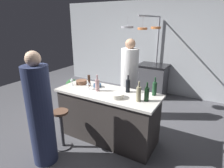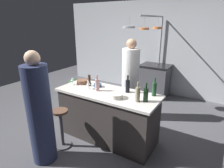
# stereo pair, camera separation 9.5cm
# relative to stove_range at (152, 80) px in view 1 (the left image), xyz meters

# --- Properties ---
(ground_plane) EXTENTS (9.00, 9.00, 0.00)m
(ground_plane) POSITION_rel_stove_range_xyz_m (0.00, -2.45, -0.45)
(ground_plane) COLOR #4C4C51
(back_wall) EXTENTS (6.40, 0.16, 2.60)m
(back_wall) POSITION_rel_stove_range_xyz_m (0.00, 0.40, 0.85)
(back_wall) COLOR #B2B7BC
(back_wall) RESTS_ON ground_plane
(kitchen_island) EXTENTS (1.80, 0.72, 0.90)m
(kitchen_island) POSITION_rel_stove_range_xyz_m (0.00, -2.45, 0.01)
(kitchen_island) COLOR #332D2B
(kitchen_island) RESTS_ON ground_plane
(stove_range) EXTENTS (0.80, 0.64, 0.89)m
(stove_range) POSITION_rel_stove_range_xyz_m (0.00, 0.00, 0.00)
(stove_range) COLOR #47474C
(stove_range) RESTS_ON ground_plane
(chef) EXTENTS (0.36, 0.36, 1.72)m
(chef) POSITION_rel_stove_range_xyz_m (-0.03, -1.52, 0.35)
(chef) COLOR white
(chef) RESTS_ON ground_plane
(bar_stool_left) EXTENTS (0.28, 0.28, 0.68)m
(bar_stool_left) POSITION_rel_stove_range_xyz_m (-0.52, -3.07, -0.07)
(bar_stool_left) COLOR #4C4C51
(bar_stool_left) RESTS_ON ground_plane
(guest_left) EXTENTS (0.36, 0.36, 1.70)m
(guest_left) POSITION_rel_stove_range_xyz_m (-0.52, -3.44, 0.34)
(guest_left) COLOR #262D4C
(guest_left) RESTS_ON ground_plane
(overhead_pot_rack) EXTENTS (0.89, 1.53, 2.17)m
(overhead_pot_rack) POSITION_rel_stove_range_xyz_m (-0.02, -0.60, 1.24)
(overhead_pot_rack) COLOR gray
(overhead_pot_rack) RESTS_ON ground_plane
(potted_plant) EXTENTS (0.36, 0.36, 0.52)m
(potted_plant) POSITION_rel_stove_range_xyz_m (-1.86, -1.29, -0.15)
(potted_plant) COLOR brown
(potted_plant) RESTS_ON ground_plane
(pepper_mill) EXTENTS (0.05, 0.05, 0.21)m
(pepper_mill) POSITION_rel_stove_range_xyz_m (-0.46, -2.36, 0.56)
(pepper_mill) COLOR #382319
(pepper_mill) RESTS_ON kitchen_island
(wine_bottle_white) EXTENTS (0.07, 0.07, 0.31)m
(wine_bottle_white) POSITION_rel_stove_range_xyz_m (0.60, -2.54, 0.57)
(wine_bottle_white) COLOR gray
(wine_bottle_white) RESTS_ON kitchen_island
(wine_bottle_rose) EXTENTS (0.07, 0.07, 0.29)m
(wine_bottle_rose) POSITION_rel_stove_range_xyz_m (-0.18, -2.49, 0.56)
(wine_bottle_rose) COLOR #B78C8E
(wine_bottle_rose) RESTS_ON kitchen_island
(wine_bottle_dark) EXTENTS (0.07, 0.07, 0.30)m
(wine_bottle_dark) POSITION_rel_stove_range_xyz_m (0.30, -2.28, 0.57)
(wine_bottle_dark) COLOR black
(wine_bottle_dark) RESTS_ON kitchen_island
(wine_bottle_green) EXTENTS (0.07, 0.07, 0.31)m
(wine_bottle_green) POSITION_rel_stove_range_xyz_m (0.73, -2.19, 0.57)
(wine_bottle_green) COLOR #193D23
(wine_bottle_green) RESTS_ON kitchen_island
(wine_bottle_red) EXTENTS (0.07, 0.07, 0.30)m
(wine_bottle_red) POSITION_rel_stove_range_xyz_m (0.70, -2.47, 0.57)
(wine_bottle_red) COLOR #143319
(wine_bottle_red) RESTS_ON kitchen_island
(wine_glass_near_left_guest) EXTENTS (0.07, 0.07, 0.15)m
(wine_glass_near_left_guest) POSITION_rel_stove_range_xyz_m (-0.77, -2.47, 0.56)
(wine_glass_near_left_guest) COLOR silver
(wine_glass_near_left_guest) RESTS_ON kitchen_island
(wine_glass_by_chef) EXTENTS (0.07, 0.07, 0.15)m
(wine_glass_by_chef) POSITION_rel_stove_range_xyz_m (-0.37, -2.50, 0.56)
(wine_glass_by_chef) COLOR silver
(wine_glass_by_chef) RESTS_ON kitchen_island
(mixing_bowl_blue) EXTENTS (0.14, 0.14, 0.06)m
(mixing_bowl_blue) POSITION_rel_stove_range_xyz_m (-0.30, -2.32, 0.48)
(mixing_bowl_blue) COLOR #334C6B
(mixing_bowl_blue) RESTS_ON kitchen_island
(mixing_bowl_wooden) EXTENTS (0.20, 0.20, 0.07)m
(mixing_bowl_wooden) POSITION_rel_stove_range_xyz_m (-0.66, -2.33, 0.49)
(mixing_bowl_wooden) COLOR brown
(mixing_bowl_wooden) RESTS_ON kitchen_island
(mixing_bowl_ceramic) EXTENTS (0.21, 0.21, 0.07)m
(mixing_bowl_ceramic) POSITION_rel_stove_range_xyz_m (0.26, -2.59, 0.49)
(mixing_bowl_ceramic) COLOR silver
(mixing_bowl_ceramic) RESTS_ON kitchen_island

